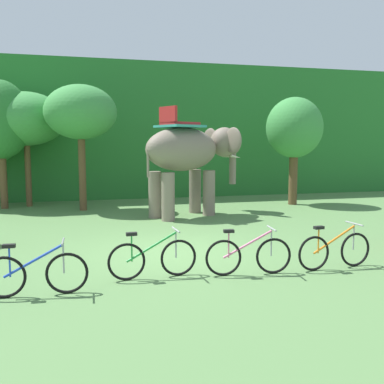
{
  "coord_description": "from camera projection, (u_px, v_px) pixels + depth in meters",
  "views": [
    {
      "loc": [
        -2.02,
        -9.75,
        2.54
      ],
      "look_at": [
        0.73,
        1.0,
        1.3
      ],
      "focal_mm": 40.53,
      "sensor_mm": 36.0,
      "label": 1
    }
  ],
  "objects": [
    {
      "name": "tree_right",
      "position": [
        294.0,
        129.0,
        17.89
      ],
      "size": [
        2.33,
        2.33,
        4.45
      ],
      "color": "brown",
      "rests_on": "ground"
    },
    {
      "name": "elephant",
      "position": [
        190.0,
        153.0,
        15.18
      ],
      "size": [
        4.16,
        3.0,
        3.78
      ],
      "color": "gray",
      "rests_on": "ground"
    },
    {
      "name": "ground_plane",
      "position": [
        172.0,
        252.0,
        10.16
      ],
      "size": [
        80.0,
        80.0,
        0.0
      ],
      "primitive_type": "plane",
      "color": "#567F47"
    },
    {
      "name": "bike_orange",
      "position": [
        335.0,
        250.0,
        8.81
      ],
      "size": [
        1.71,
        0.52,
        0.92
      ],
      "color": "black",
      "rests_on": "ground"
    },
    {
      "name": "bike_pink",
      "position": [
        248.0,
        255.0,
        8.39
      ],
      "size": [
        1.71,
        0.52,
        0.92
      ],
      "color": "black",
      "rests_on": "ground"
    },
    {
      "name": "bike_blue",
      "position": [
        36.0,
        273.0,
        7.21
      ],
      "size": [
        1.71,
        0.52,
        0.92
      ],
      "color": "black",
      "rests_on": "ground"
    },
    {
      "name": "bike_green",
      "position": [
        153.0,
        258.0,
        8.18
      ],
      "size": [
        1.71,
        0.52,
        0.92
      ],
      "color": "black",
      "rests_on": "ground"
    },
    {
      "name": "tree_center_right",
      "position": [
        0.0,
        120.0,
        16.7
      ],
      "size": [
        2.27,
        2.27,
        4.99
      ],
      "color": "brown",
      "rests_on": "ground"
    },
    {
      "name": "foliage_hedge",
      "position": [
        120.0,
        132.0,
        22.5
      ],
      "size": [
        36.0,
        6.0,
        6.29
      ],
      "primitive_type": "cube",
      "color": "#28702D",
      "rests_on": "ground"
    },
    {
      "name": "tree_center",
      "position": [
        26.0,
        119.0,
        17.31
      ],
      "size": [
        3.13,
        3.13,
        4.6
      ],
      "color": "brown",
      "rests_on": "ground"
    },
    {
      "name": "tree_center_left",
      "position": [
        81.0,
        113.0,
        16.22
      ],
      "size": [
        2.7,
        2.7,
        4.74
      ],
      "color": "brown",
      "rests_on": "ground"
    }
  ]
}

